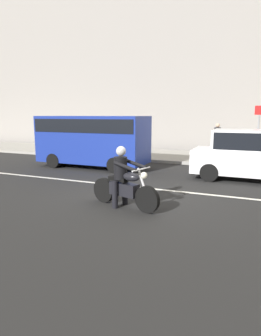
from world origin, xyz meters
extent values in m
plane|color=black|center=(0.00, 0.00, 0.00)|extent=(80.00, 80.00, 0.00)
cube|color=#99968E|center=(0.00, 8.00, 0.07)|extent=(40.00, 4.40, 0.14)
cube|color=gray|center=(0.00, 11.40, 6.08)|extent=(40.00, 1.40, 12.16)
cube|color=silver|center=(0.58, 0.90, 0.00)|extent=(18.00, 0.14, 0.01)
cylinder|color=black|center=(0.57, -1.31, 0.33)|extent=(0.67, 0.29, 0.66)
cylinder|color=black|center=(-0.79, -0.95, 0.33)|extent=(0.67, 0.29, 0.66)
cylinder|color=silver|center=(0.46, -1.28, 0.69)|extent=(0.36, 0.15, 0.77)
cube|color=black|center=(-0.11, -1.13, 0.47)|extent=(0.82, 0.47, 0.32)
ellipsoid|color=black|center=(0.11, -1.19, 0.82)|extent=(0.53, 0.36, 0.22)
cube|color=black|center=(-0.28, -1.09, 0.72)|extent=(0.56, 0.37, 0.10)
cylinder|color=silver|center=(0.40, -1.27, 1.04)|extent=(0.22, 0.69, 0.04)
sphere|color=silver|center=(0.48, -1.29, 0.90)|extent=(0.17, 0.17, 0.17)
cylinder|color=silver|center=(-0.36, -0.90, 0.35)|extent=(0.69, 0.25, 0.07)
cylinder|color=black|center=(-0.29, -1.29, 0.35)|extent=(0.18, 0.18, 0.70)
cylinder|color=black|center=(-0.19, -0.90, 0.35)|extent=(0.18, 0.18, 0.70)
cylinder|color=black|center=(-0.22, -1.10, 1.00)|extent=(0.42, 0.42, 0.57)
cylinder|color=black|center=(0.03, -1.40, 1.10)|extent=(0.66, 0.26, 0.21)
cylinder|color=black|center=(0.15, -0.97, 1.10)|extent=(0.66, 0.26, 0.21)
sphere|color=tan|center=(-0.20, -1.11, 1.40)|extent=(0.20, 0.20, 0.20)
sphere|color=#B7B7BC|center=(-0.20, -1.11, 1.43)|extent=(0.25, 0.25, 0.25)
cube|color=silver|center=(2.58, 3.46, 0.66)|extent=(3.65, 1.70, 0.84)
cube|color=silver|center=(2.58, 3.46, 1.44)|extent=(2.26, 1.56, 0.72)
cube|color=black|center=(2.58, 3.46, 1.44)|extent=(2.08, 1.59, 0.58)
cylinder|color=black|center=(1.45, 3.46, 0.32)|extent=(0.64, 1.76, 0.64)
cube|color=navy|center=(-3.78, 3.60, 1.25)|extent=(4.86, 1.90, 2.03)
cube|color=black|center=(-3.78, 3.60, 1.87)|extent=(4.71, 1.93, 0.56)
cylinder|color=black|center=(-2.28, 3.60, 0.32)|extent=(0.64, 1.96, 0.64)
cylinder|color=black|center=(-5.29, 3.60, 0.32)|extent=(0.64, 1.96, 0.64)
cylinder|color=gray|center=(2.97, 8.15, 1.46)|extent=(0.08, 0.08, 2.65)
cube|color=red|center=(2.97, 8.12, 2.54)|extent=(0.44, 0.03, 0.44)
cylinder|color=black|center=(0.92, 8.30, 0.61)|extent=(0.14, 0.14, 0.94)
cylinder|color=black|center=(1.12, 8.30, 0.61)|extent=(0.14, 0.14, 0.94)
cylinder|color=black|center=(1.02, 8.30, 1.37)|extent=(0.34, 0.34, 0.58)
sphere|color=tan|center=(1.02, 8.30, 1.77)|extent=(0.21, 0.21, 0.21)
camera|label=1|loc=(2.84, -7.63, 2.33)|focal=31.10mm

